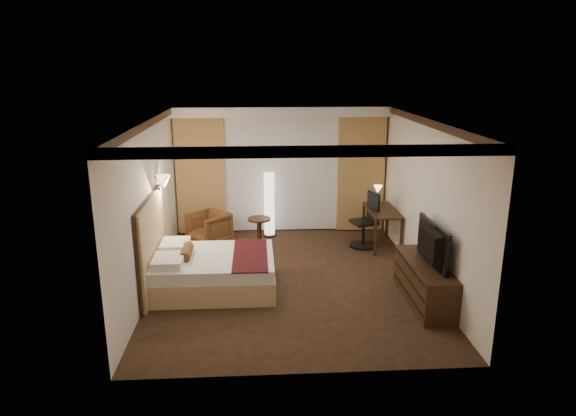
{
  "coord_description": "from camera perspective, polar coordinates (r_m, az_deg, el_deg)",
  "views": [
    {
      "loc": [
        -0.52,
        -8.03,
        3.53
      ],
      "look_at": [
        0.0,
        0.4,
        1.15
      ],
      "focal_mm": 32.0,
      "sensor_mm": 36.0,
      "label": 1
    }
  ],
  "objects": [
    {
      "name": "wall_sconce",
      "position": [
        8.87,
        -13.65,
        2.86
      ],
      "size": [
        0.24,
        0.24,
        0.24
      ],
      "primitive_type": null,
      "color": "white",
      "rests_on": "left_wall"
    },
    {
      "name": "ceiling",
      "position": [
        8.09,
        0.18,
        9.85
      ],
      "size": [
        4.5,
        5.5,
        0.01
      ],
      "primitive_type": "cube",
      "color": "white",
      "rests_on": "back_wall"
    },
    {
      "name": "dresser",
      "position": [
        8.16,
        14.93,
        -8.01
      ],
      "size": [
        0.5,
        1.64,
        0.64
      ],
      "primitive_type": null,
      "color": "black",
      "rests_on": "floor"
    },
    {
      "name": "curtain_right_drape",
      "position": [
        11.11,
        8.09,
        3.73
      ],
      "size": [
        1.0,
        0.14,
        2.45
      ],
      "primitive_type": "cube",
      "color": "#AA7E4E",
      "rests_on": "back_wall"
    },
    {
      "name": "desk",
      "position": [
        10.43,
        10.35,
        -2.14
      ],
      "size": [
        0.55,
        1.21,
        0.75
      ],
      "primitive_type": null,
      "color": "black",
      "rests_on": "floor"
    },
    {
      "name": "left_wall",
      "position": [
        8.5,
        -15.15,
        0.31
      ],
      "size": [
        0.02,
        5.5,
        2.7
      ],
      "primitive_type": "cube",
      "color": "#F0E4CF",
      "rests_on": "floor"
    },
    {
      "name": "armchair",
      "position": [
        10.49,
        -8.79,
        -2.08
      ],
      "size": [
        0.94,
        0.95,
        0.71
      ],
      "primitive_type": "imported",
      "rotation": [
        0.0,
        0.0,
        -0.81
      ],
      "color": "#512618",
      "rests_on": "floor"
    },
    {
      "name": "floor",
      "position": [
        8.79,
        0.16,
        -7.95
      ],
      "size": [
        4.5,
        5.5,
        0.01
      ],
      "primitive_type": "cube",
      "color": "black",
      "rests_on": "ground"
    },
    {
      "name": "curtain_sheer",
      "position": [
        10.95,
        -0.74,
        3.72
      ],
      "size": [
        2.48,
        0.04,
        2.45
      ],
      "primitive_type": "cube",
      "color": "silver",
      "rests_on": "back_wall"
    },
    {
      "name": "television",
      "position": [
        7.92,
        15.05,
        -3.69
      ],
      "size": [
        0.7,
        1.17,
        0.15
      ],
      "primitive_type": "imported",
      "rotation": [
        0.0,
        0.0,
        1.6
      ],
      "color": "black",
      "rests_on": "dresser"
    },
    {
      "name": "crown_molding",
      "position": [
        8.1,
        0.18,
        9.42
      ],
      "size": [
        4.5,
        5.5,
        0.12
      ],
      "primitive_type": null,
      "color": "black",
      "rests_on": "ceiling"
    },
    {
      "name": "soffit",
      "position": [
        10.58,
        -0.72,
        10.7
      ],
      "size": [
        4.5,
        0.5,
        0.2
      ],
      "primitive_type": "cube",
      "color": "white",
      "rests_on": "ceiling"
    },
    {
      "name": "headboard",
      "position": [
        8.42,
        -14.86,
        -4.09
      ],
      "size": [
        0.12,
        1.8,
        1.5
      ],
      "primitive_type": null,
      "color": "tan",
      "rests_on": "floor"
    },
    {
      "name": "office_chair",
      "position": [
        10.25,
        8.42,
        -1.35
      ],
      "size": [
        0.67,
        0.67,
        1.1
      ],
      "primitive_type": null,
      "rotation": [
        0.0,
        0.0,
        0.32
      ],
      "color": "black",
      "rests_on": "floor"
    },
    {
      "name": "bed",
      "position": [
        8.45,
        -8.12,
        -7.03
      ],
      "size": [
        1.92,
        1.5,
        0.56
      ],
      "primitive_type": null,
      "color": "white",
      "rests_on": "floor"
    },
    {
      "name": "floor_lamp",
      "position": [
        10.75,
        -2.09,
        0.39
      ],
      "size": [
        0.29,
        0.29,
        1.37
      ],
      "primitive_type": null,
      "color": "white",
      "rests_on": "floor"
    },
    {
      "name": "desk_lamp",
      "position": [
        10.7,
        9.92,
        1.39
      ],
      "size": [
        0.18,
        0.18,
        0.34
      ],
      "primitive_type": null,
      "color": "#FFD899",
      "rests_on": "desk"
    },
    {
      "name": "right_wall",
      "position": [
        8.77,
        15.0,
        0.8
      ],
      "size": [
        0.02,
        5.5,
        2.7
      ],
      "primitive_type": "cube",
      "color": "#F0E4CF",
      "rests_on": "floor"
    },
    {
      "name": "back_wall",
      "position": [
        11.01,
        -0.76,
        4.32
      ],
      "size": [
        4.5,
        0.02,
        2.7
      ],
      "primitive_type": "cube",
      "color": "#F0E4CF",
      "rests_on": "floor"
    },
    {
      "name": "curtain_left_drape",
      "position": [
        10.95,
        -9.66,
        3.49
      ],
      "size": [
        1.0,
        0.14,
        2.45
      ],
      "primitive_type": "cube",
      "color": "#AA7E4E",
      "rests_on": "back_wall"
    },
    {
      "name": "side_table",
      "position": [
        10.49,
        -3.2,
        -2.47
      ],
      "size": [
        0.47,
        0.47,
        0.51
      ],
      "primitive_type": null,
      "color": "black",
      "rests_on": "floor"
    }
  ]
}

